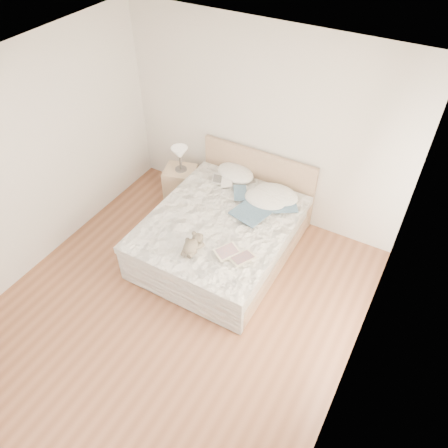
{
  "coord_description": "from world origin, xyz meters",
  "views": [
    {
      "loc": [
        2.05,
        -2.41,
        4.28
      ],
      "look_at": [
        0.09,
        1.05,
        0.62
      ],
      "focal_mm": 35.0,
      "sensor_mm": 36.0,
      "label": 1
    }
  ],
  "objects_px": {
    "bed": "(223,233)",
    "teddy_bear": "(191,250)",
    "nightstand": "(181,185)",
    "photo_book": "(222,181)",
    "childrens_book": "(235,255)",
    "table_lamp": "(180,154)"
  },
  "relations": [
    {
      "from": "bed",
      "to": "teddy_bear",
      "type": "bearing_deg",
      "value": -90.54
    },
    {
      "from": "nightstand",
      "to": "photo_book",
      "type": "relative_size",
      "value": 1.8
    },
    {
      "from": "childrens_book",
      "to": "table_lamp",
      "type": "bearing_deg",
      "value": 170.72
    },
    {
      "from": "bed",
      "to": "teddy_bear",
      "type": "xyz_separation_m",
      "value": [
        -0.01,
        -0.74,
        0.34
      ]
    },
    {
      "from": "photo_book",
      "to": "childrens_book",
      "type": "distance_m",
      "value": 1.41
    },
    {
      "from": "table_lamp",
      "to": "teddy_bear",
      "type": "relative_size",
      "value": 1.24
    },
    {
      "from": "nightstand",
      "to": "table_lamp",
      "type": "xyz_separation_m",
      "value": [
        0.02,
        0.0,
        0.55
      ]
    },
    {
      "from": "bed",
      "to": "childrens_book",
      "type": "xyz_separation_m",
      "value": [
        0.46,
        -0.55,
        0.32
      ]
    },
    {
      "from": "bed",
      "to": "childrens_book",
      "type": "relative_size",
      "value": 5.2
    },
    {
      "from": "photo_book",
      "to": "teddy_bear",
      "type": "bearing_deg",
      "value": -99.22
    },
    {
      "from": "childrens_book",
      "to": "teddy_bear",
      "type": "bearing_deg",
      "value": -129.29
    },
    {
      "from": "nightstand",
      "to": "photo_book",
      "type": "xyz_separation_m",
      "value": [
        0.72,
        -0.02,
        0.35
      ]
    },
    {
      "from": "photo_book",
      "to": "teddy_bear",
      "type": "relative_size",
      "value": 1.03
    },
    {
      "from": "table_lamp",
      "to": "teddy_bear",
      "type": "bearing_deg",
      "value": -52.28
    },
    {
      "from": "photo_book",
      "to": "table_lamp",
      "type": "bearing_deg",
      "value": 154.26
    },
    {
      "from": "table_lamp",
      "to": "nightstand",
      "type": "bearing_deg",
      "value": -167.32
    },
    {
      "from": "nightstand",
      "to": "teddy_bear",
      "type": "height_order",
      "value": "teddy_bear"
    },
    {
      "from": "nightstand",
      "to": "table_lamp",
      "type": "bearing_deg",
      "value": 12.68
    },
    {
      "from": "photo_book",
      "to": "childrens_book",
      "type": "xyz_separation_m",
      "value": [
        0.82,
        -1.15,
        0.0
      ]
    },
    {
      "from": "nightstand",
      "to": "childrens_book",
      "type": "bearing_deg",
      "value": -37.06
    },
    {
      "from": "nightstand",
      "to": "bed",
      "type": "bearing_deg",
      "value": -29.74
    },
    {
      "from": "photo_book",
      "to": "teddy_bear",
      "type": "height_order",
      "value": "teddy_bear"
    }
  ]
}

